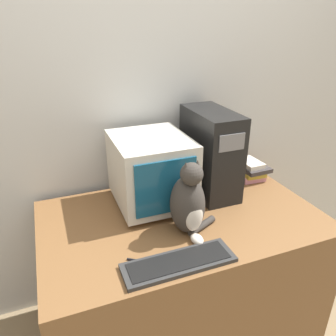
% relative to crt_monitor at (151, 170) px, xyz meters
% --- Properties ---
extents(wall_back, '(7.00, 0.05, 2.50)m').
position_rel_crt_monitor_xyz_m(wall_back, '(0.10, 0.31, 0.29)').
color(wall_back, silver).
rests_on(wall_back, ground_plane).
extents(desk, '(1.39, 0.84, 0.76)m').
position_rel_crt_monitor_xyz_m(desk, '(0.10, -0.18, -0.57)').
color(desk, brown).
rests_on(desk, ground_plane).
extents(crt_monitor, '(0.37, 0.43, 0.37)m').
position_rel_crt_monitor_xyz_m(crt_monitor, '(0.00, 0.00, 0.00)').
color(crt_monitor, beige).
rests_on(crt_monitor, desk).
extents(computer_tower, '(0.20, 0.41, 0.47)m').
position_rel_crt_monitor_xyz_m(computer_tower, '(0.35, 0.01, 0.04)').
color(computer_tower, black).
rests_on(computer_tower, desk).
extents(keyboard, '(0.47, 0.15, 0.02)m').
position_rel_crt_monitor_xyz_m(keyboard, '(-0.06, -0.50, -0.18)').
color(keyboard, '#2D2D2D').
rests_on(keyboard, desk).
extents(cat, '(0.24, 0.23, 0.37)m').
position_rel_crt_monitor_xyz_m(cat, '(0.07, -0.31, -0.04)').
color(cat, '#38332D').
rests_on(cat, desk).
extents(book_stack, '(0.17, 0.22, 0.11)m').
position_rel_crt_monitor_xyz_m(book_stack, '(0.67, 0.07, -0.14)').
color(book_stack, pink).
rests_on(book_stack, desk).
extents(pen, '(0.14, 0.09, 0.01)m').
position_rel_crt_monitor_xyz_m(pen, '(-0.18, -0.44, -0.19)').
color(pen, black).
rests_on(pen, desk).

